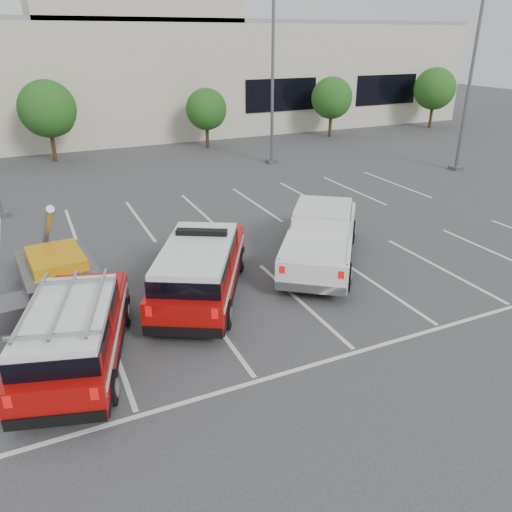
{
  "coord_description": "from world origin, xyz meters",
  "views": [
    {
      "loc": [
        -6.54,
        -11.13,
        7.11
      ],
      "look_at": [
        -0.79,
        1.36,
        1.05
      ],
      "focal_mm": 35.0,
      "sensor_mm": 36.0,
      "label": 1
    }
  ],
  "objects": [
    {
      "name": "ground",
      "position": [
        0.0,
        0.0,
        0.0
      ],
      "size": [
        120.0,
        120.0,
        0.0
      ],
      "primitive_type": "plane",
      "color": "#353538",
      "rests_on": "ground"
    },
    {
      "name": "stall_markings",
      "position": [
        0.0,
        4.5,
        0.01
      ],
      "size": [
        23.0,
        15.0,
        0.01
      ],
      "primitive_type": "cube",
      "color": "silver",
      "rests_on": "ground"
    },
    {
      "name": "convention_building",
      "position": [
        0.18,
        31.86,
        4.72
      ],
      "size": [
        60.0,
        16.99,
        13.2
      ],
      "color": "beige",
      "rests_on": "ground"
    },
    {
      "name": "tree_mid_left",
      "position": [
        -4.91,
        22.05,
        3.04
      ],
      "size": [
        3.37,
        3.37,
        4.85
      ],
      "color": "#3F2B19",
      "rests_on": "ground"
    },
    {
      "name": "tree_mid_right",
      "position": [
        5.09,
        22.05,
        2.5
      ],
      "size": [
        2.77,
        2.77,
        3.99
      ],
      "color": "#3F2B19",
      "rests_on": "ground"
    },
    {
      "name": "tree_right",
      "position": [
        15.09,
        22.05,
        2.77
      ],
      "size": [
        3.07,
        3.07,
        4.42
      ],
      "color": "#3F2B19",
      "rests_on": "ground"
    },
    {
      "name": "tree_far_right",
      "position": [
        25.09,
        22.05,
        3.04
      ],
      "size": [
        3.37,
        3.37,
        4.85
      ],
      "color": "#3F2B19",
      "rests_on": "ground"
    },
    {
      "name": "light_pole_mid",
      "position": [
        7.0,
        16.0,
        5.19
      ],
      "size": [
        0.9,
        0.6,
        10.24
      ],
      "color": "#59595E",
      "rests_on": "ground"
    },
    {
      "name": "light_pole_right",
      "position": [
        16.0,
        10.0,
        5.19
      ],
      "size": [
        0.9,
        0.6,
        10.24
      ],
      "color": "#59595E",
      "rests_on": "ground"
    },
    {
      "name": "fire_chief_suv",
      "position": [
        -2.52,
        1.47,
        0.8
      ],
      "size": [
        4.45,
        5.86,
        1.96
      ],
      "rotation": [
        0.0,
        0.0,
        -0.5
      ],
      "color": "#990907",
      "rests_on": "ground"
    },
    {
      "name": "white_pickup",
      "position": [
        2.05,
        2.25,
        0.74
      ],
      "size": [
        5.3,
        6.12,
        1.86
      ],
      "rotation": [
        0.0,
        0.0,
        -0.64
      ],
      "color": "silver",
      "rests_on": "ground"
    },
    {
      "name": "ladder_suv",
      "position": [
        -6.24,
        -0.55,
        0.78
      ],
      "size": [
        3.24,
        5.28,
        1.94
      ],
      "rotation": [
        0.0,
        0.0,
        -0.28
      ],
      "color": "#990907",
      "rests_on": "ground"
    },
    {
      "name": "utility_rig",
      "position": [
        -6.4,
        3.36,
        0.59
      ],
      "size": [
        3.0,
        3.69,
        2.98
      ],
      "rotation": [
        0.0,
        0.0,
        0.1
      ],
      "color": "#59595E",
      "rests_on": "ground"
    }
  ]
}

